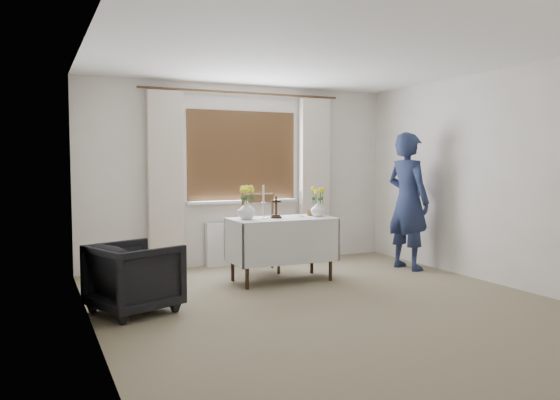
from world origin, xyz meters
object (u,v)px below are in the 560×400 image
(flower_vase_left, at_px, (247,210))
(flower_vase_right, at_px, (318,209))
(altar_table, at_px, (282,249))
(wooden_cross, at_px, (276,207))
(armchair, at_px, (135,277))
(wooden_chair, at_px, (260,233))
(person, at_px, (408,201))

(flower_vase_left, distance_m, flower_vase_right, 0.92)
(altar_table, height_order, wooden_cross, wooden_cross)
(altar_table, bearing_deg, armchair, -160.35)
(wooden_chair, distance_m, flower_vase_right, 0.89)
(altar_table, xyz_separation_m, person, (1.85, -0.03, 0.53))
(wooden_chair, distance_m, person, 2.01)
(flower_vase_left, bearing_deg, altar_table, -3.95)
(flower_vase_left, bearing_deg, wooden_chair, 54.70)
(altar_table, xyz_separation_m, flower_vase_left, (-0.44, 0.03, 0.49))
(wooden_cross, height_order, flower_vase_left, wooden_cross)
(wooden_chair, xyz_separation_m, armchair, (-1.84, -1.29, -0.17))
(wooden_cross, xyz_separation_m, flower_vase_right, (0.55, -0.03, -0.04))
(wooden_cross, bearing_deg, flower_vase_left, -167.42)
(person, height_order, flower_vase_left, person)
(altar_table, relative_size, flower_vase_right, 6.51)
(wooden_chair, relative_size, flower_vase_right, 5.33)
(wooden_cross, relative_size, flower_vase_right, 1.41)
(wooden_chair, bearing_deg, wooden_cross, -82.68)
(wooden_chair, bearing_deg, flower_vase_right, -40.37)
(flower_vase_left, bearing_deg, armchair, -153.94)
(armchair, bearing_deg, altar_table, -91.73)
(armchair, height_order, flower_vase_left, flower_vase_left)
(altar_table, distance_m, flower_vase_right, 0.68)
(wooden_chair, bearing_deg, person, -6.74)
(altar_table, bearing_deg, flower_vase_left, 176.05)
(altar_table, xyz_separation_m, wooden_chair, (-0.02, 0.63, 0.13))
(armchair, relative_size, wooden_cross, 2.76)
(person, bearing_deg, flower_vase_left, 79.23)
(altar_table, height_order, wooden_chair, wooden_chair)
(armchair, xyz_separation_m, flower_vase_right, (2.33, 0.63, 0.52))
(person, distance_m, wooden_cross, 1.92)
(armchair, relative_size, person, 0.40)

